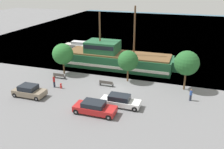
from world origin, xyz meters
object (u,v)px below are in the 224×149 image
pedestrian_walking_far (191,95)px  moored_boat_outer (92,51)px  bench_promenade_east (106,83)px  moored_boat_dockside (81,46)px  pirate_ship (116,58)px  bench_promenade_west (59,76)px  parked_car_curb_mid (29,91)px  fire_hydrant (61,86)px  pedestrian_walking_near (54,81)px  parked_car_curb_rear (120,101)px  parked_car_curb_front (95,108)px

pedestrian_walking_far → moored_boat_outer: bearing=143.0°
bench_promenade_east → pedestrian_walking_far: 11.49m
moored_boat_dockside → moored_boat_outer: moored_boat_outer is taller
pirate_ship → bench_promenade_west: pirate_ship is taller
parked_car_curb_mid → pedestrian_walking_far: (19.78, 5.38, 0.03)m
moored_boat_outer → parked_car_curb_mid: 20.17m
moored_boat_dockside → fire_hydrant: bearing=-72.5°
moored_boat_outer → pedestrian_walking_far: size_ratio=4.56×
moored_boat_outer → fire_hydrant: (2.44, -16.65, -0.25)m
moored_boat_outer → fire_hydrant: size_ratio=9.25×
bench_promenade_east → pedestrian_walking_near: pedestrian_walking_near is taller
fire_hydrant → pedestrian_walking_near: pedestrian_walking_near is taller
parked_car_curb_rear → bench_promenade_east: bearing=125.2°
fire_hydrant → pedestrian_walking_near: (-1.07, 0.05, 0.47)m
pirate_ship → fire_hydrant: pirate_ship is taller
pedestrian_walking_near → parked_car_curb_rear: bearing=-13.1°
moored_boat_outer → pedestrian_walking_near: (1.37, -16.60, 0.22)m
pedestrian_walking_near → pedestrian_walking_far: 18.33m
bench_promenade_east → bench_promenade_west: size_ratio=1.06×
moored_boat_dockside → moored_boat_outer: (3.87, -3.32, 0.06)m
moored_boat_outer → bench_promenade_west: 13.50m
pirate_ship → pedestrian_walking_far: pirate_ship is taller
bench_promenade_east → bench_promenade_west: bearing=176.6°
moored_boat_outer → parked_car_curb_rear: 22.32m
fire_hydrant → pirate_ship: bearing=67.0°
parked_car_curb_front → fire_hydrant: 8.62m
moored_boat_dockside → moored_boat_outer: size_ratio=1.09×
bench_promenade_west → pirate_ship: bearing=49.1°
bench_promenade_west → bench_promenade_east: bearing=-3.4°
pirate_ship → moored_boat_outer: (-7.04, 5.80, -0.93)m
parked_car_curb_mid → pedestrian_walking_far: bearing=15.2°
moored_boat_dockside → bench_promenade_east: (12.03, -17.28, -0.15)m
moored_boat_dockside → fire_hydrant: size_ratio=10.11×
moored_boat_dockside → parked_car_curb_mid: size_ratio=1.87×
parked_car_curb_rear → pedestrian_walking_far: bearing=28.1°
pedestrian_walking_far → bench_promenade_east: bearing=175.9°
parked_car_curb_front → bench_promenade_west: 12.19m
parked_car_curb_front → bench_promenade_east: bearing=100.0°
moored_boat_dockside → parked_car_curb_front: size_ratio=1.61×
parked_car_curb_mid → bench_promenade_west: 6.70m
moored_boat_dockside → moored_boat_outer: bearing=-40.6°
moored_boat_outer → bench_promenade_west: (0.37, -13.50, -0.21)m
moored_boat_outer → parked_car_curb_front: (9.51, -21.57, 0.07)m
fire_hydrant → bench_promenade_west: bench_promenade_west is taller
pirate_ship → pedestrian_walking_far: (12.57, -8.98, -0.81)m
parked_car_curb_front → pedestrian_walking_far: size_ratio=3.09×
pedestrian_walking_far → moored_boat_dockside: bearing=142.4°
pirate_ship → pedestrian_walking_far: 15.47m
moored_boat_outer → bench_promenade_west: size_ratio=3.76×
parked_car_curb_rear → pedestrian_walking_far: size_ratio=3.07×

